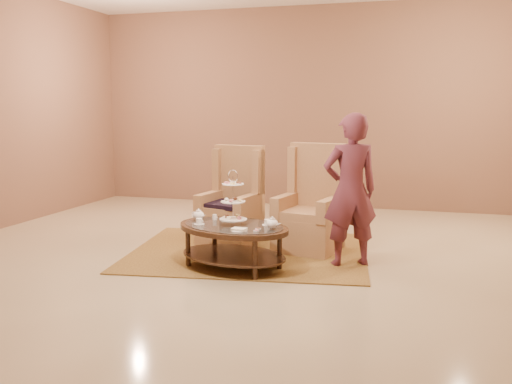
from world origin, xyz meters
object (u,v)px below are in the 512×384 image
(armchair_left, at_px, (233,210))
(armchair_right, at_px, (311,215))
(tea_table, at_px, (233,233))
(person, at_px, (350,190))

(armchair_left, bearing_deg, armchair_right, 3.37)
(armchair_right, bearing_deg, tea_table, -110.75)
(armchair_left, xyz_separation_m, armchair_right, (1.06, -0.10, 0.01))
(armchair_left, height_order, armchair_right, armchair_right)
(person, bearing_deg, armchair_right, -74.32)
(tea_table, relative_size, person, 0.89)
(tea_table, bearing_deg, armchair_left, 126.76)
(tea_table, xyz_separation_m, person, (1.20, 0.48, 0.45))
(tea_table, bearing_deg, armchair_right, 76.40)
(tea_table, height_order, armchair_left, armchair_left)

